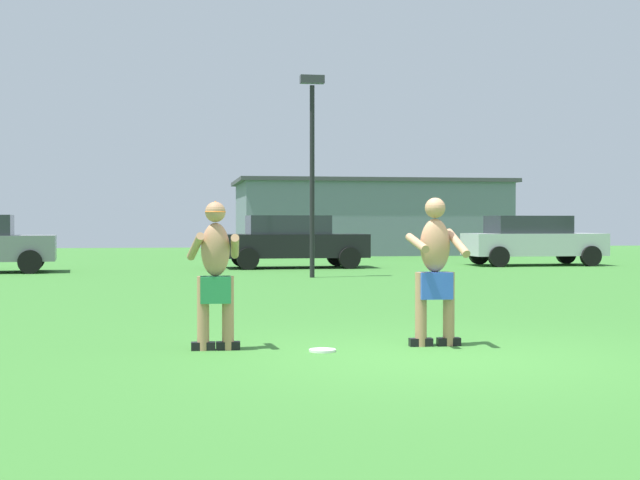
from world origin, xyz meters
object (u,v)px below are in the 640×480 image
frisbee (322,350)px  lamp_post (312,152)px  car_silver_near_post (532,240)px  car_black_far_end (293,241)px  player_in_blue (435,268)px  player_with_cap (215,269)px

frisbee → lamp_post: (1.78, 12.73, 3.13)m
car_silver_near_post → car_black_far_end: bearing=-177.4°
frisbee → lamp_post: lamp_post is taller
lamp_post → car_silver_near_post: bearing=33.1°
player_in_blue → lamp_post: (0.47, 12.51, 2.26)m
car_silver_near_post → frisbee: bearing=-118.4°
player_with_cap → frisbee: player_with_cap is taller
player_with_cap → player_in_blue: 2.45m
player_with_cap → frisbee: size_ratio=5.60×
player_with_cap → car_black_far_end: bearing=80.0°
player_with_cap → car_silver_near_post: player_with_cap is taller
player_with_cap → lamp_post: lamp_post is taller
player_with_cap → player_in_blue: player_in_blue is taller
lamp_post → player_with_cap: bearing=-103.2°
car_silver_near_post → lamp_post: bearing=-146.9°
player_in_blue → lamp_post: 12.72m
frisbee → car_black_far_end: size_ratio=0.07×
player_in_blue → car_silver_near_post: size_ratio=0.39×
car_black_far_end → lamp_post: bearing=-91.3°
player_with_cap → lamp_post: size_ratio=0.32×
player_in_blue → lamp_post: lamp_post is taller
player_with_cap → car_silver_near_post: (10.77, 17.55, -0.05)m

